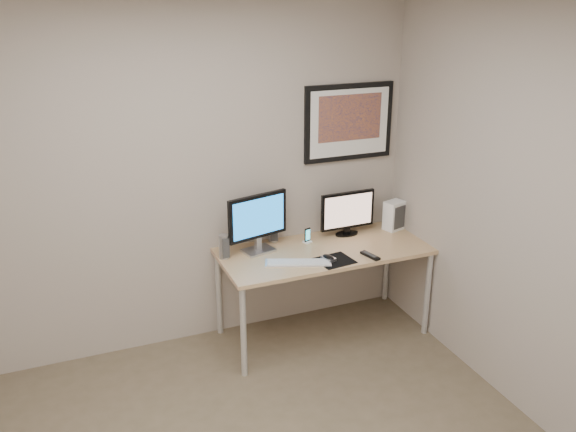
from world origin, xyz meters
name	(u,v)px	position (x,y,z in m)	size (l,w,h in m)	color
room	(229,183)	(0.00, 0.45, 1.64)	(3.60, 3.60, 3.60)	white
desk	(324,257)	(1.00, 1.35, 0.66)	(1.60, 0.70, 0.73)	tan
framed_art	(349,122)	(1.35, 1.68, 1.62)	(0.75, 0.04, 0.60)	black
monitor_large	(258,221)	(0.52, 1.50, 0.98)	(0.49, 0.21, 0.45)	#ABABB0
monitor_tv	(348,212)	(1.30, 1.55, 0.92)	(0.46, 0.11, 0.36)	black
speaker_left	(224,247)	(0.25, 1.48, 0.82)	(0.07, 0.07, 0.19)	#ABABB0
speaker_right	(273,229)	(0.70, 1.65, 0.83)	(0.08, 0.08, 0.19)	#ABABB0
phone_dock	(307,235)	(0.93, 1.52, 0.79)	(0.06, 0.06, 0.12)	black
keyboard	(298,262)	(0.72, 1.19, 0.74)	(0.48, 0.13, 0.02)	silver
mousepad	(335,260)	(0.98, 1.13, 0.73)	(0.26, 0.23, 0.00)	black
mouse	(328,257)	(0.94, 1.16, 0.75)	(0.06, 0.11, 0.04)	black
remote	(370,255)	(1.26, 1.10, 0.74)	(0.05, 0.18, 0.02)	black
fan_unit	(394,215)	(1.71, 1.51, 0.85)	(0.16, 0.12, 0.24)	white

